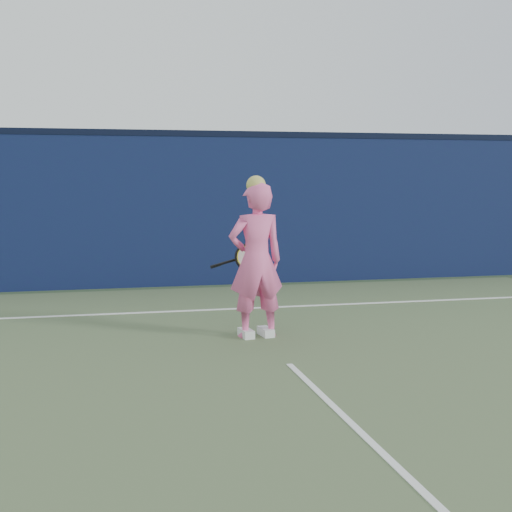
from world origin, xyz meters
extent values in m
plane|color=#32452A|center=(0.00, 0.00, 0.00)|extent=(80.00, 80.00, 0.00)
cube|color=#495F3C|center=(0.00, -2.00, 0.00)|extent=(11.00, 16.00, 0.01)
cube|color=#0D1B3D|center=(0.00, 6.50, 1.25)|extent=(24.00, 0.40, 2.50)
cube|color=black|center=(0.00, 6.50, 2.55)|extent=(24.00, 0.42, 0.10)
imported|color=pink|center=(-0.04, 2.27, 0.88)|extent=(0.69, 0.50, 1.77)
sphere|color=#C6BD59|center=(-0.04, 2.27, 1.74)|extent=(0.22, 0.22, 0.22)
cube|color=white|center=(0.08, 2.29, 0.05)|extent=(0.15, 0.29, 0.10)
cube|color=white|center=(-0.16, 2.26, 0.05)|extent=(0.15, 0.29, 0.10)
torus|color=black|center=(-0.06, 2.67, 0.89)|extent=(0.32, 0.11, 0.32)
torus|color=#E1F216|center=(-0.06, 2.67, 0.89)|extent=(0.26, 0.08, 0.26)
cylinder|color=beige|center=(-0.06, 2.67, 0.89)|extent=(0.26, 0.08, 0.26)
cylinder|color=black|center=(-0.30, 2.71, 0.82)|extent=(0.29, 0.04, 0.11)
cylinder|color=black|center=(-0.43, 2.73, 0.78)|extent=(0.13, 0.04, 0.07)
cube|color=white|center=(0.00, 4.00, 0.01)|extent=(11.00, 0.08, 0.01)
cube|color=white|center=(0.00, -2.00, 0.01)|extent=(0.06, 6.00, 0.01)
camera|label=1|loc=(-1.82, -5.55, 1.83)|focal=50.00mm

